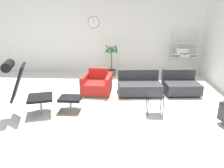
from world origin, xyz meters
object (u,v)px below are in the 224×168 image
object	(u,v)px
lounge_chair	(23,84)
shelf_unit	(183,52)
couch_low	(139,85)
potted_plant	(112,60)
ottoman	(70,100)
side_table	(155,97)
armchair_red	(97,84)
couch_second	(180,85)

from	to	relation	value
lounge_chair	shelf_unit	size ratio (longest dim) A/B	0.78
couch_low	potted_plant	world-z (taller)	potted_plant
lounge_chair	ottoman	world-z (taller)	lounge_chair
lounge_chair	side_table	size ratio (longest dim) A/B	2.68
side_table	armchair_red	bearing A→B (deg)	138.83
armchair_red	shelf_unit	world-z (taller)	shelf_unit
couch_low	potted_plant	bearing A→B (deg)	-68.42
ottoman	shelf_unit	distance (m)	4.88
lounge_chair	couch_second	bearing A→B (deg)	96.08
shelf_unit	ottoman	bearing A→B (deg)	-135.66
potted_plant	shelf_unit	xyz separation A→B (m)	(2.66, 0.16, 0.32)
lounge_chair	ottoman	size ratio (longest dim) A/B	2.48
couch_low	side_table	world-z (taller)	couch_low
ottoman	lounge_chair	bearing A→B (deg)	-161.95
armchair_red	couch_second	bearing A→B (deg)	-173.55
armchair_red	couch_low	size ratio (longest dim) A/B	0.69
side_table	couch_second	bearing A→B (deg)	57.53
lounge_chair	side_table	world-z (taller)	lounge_chair
ottoman	armchair_red	size ratio (longest dim) A/B	0.59
armchair_red	couch_second	distance (m)	2.49
ottoman	couch_second	bearing A→B (deg)	25.98
ottoman	potted_plant	size ratio (longest dim) A/B	0.41
couch_second	side_table	xyz separation A→B (m)	(-0.95, -1.49, 0.19)
couch_second	shelf_unit	xyz separation A→B (m)	(0.48, 1.93, 0.68)
couch_second	potted_plant	bearing A→B (deg)	-44.12
ottoman	side_table	xyz separation A→B (m)	(2.03, -0.04, 0.16)
ottoman	potted_plant	distance (m)	3.33
ottoman	side_table	world-z (taller)	side_table
couch_low	couch_second	size ratio (longest dim) A/B	1.23
couch_low	shelf_unit	bearing A→B (deg)	-135.15
lounge_chair	couch_second	distance (m)	4.35
armchair_red	lounge_chair	bearing A→B (deg)	51.05
armchair_red	side_table	xyz separation A→B (m)	(1.54, -1.34, 0.16)
couch_low	armchair_red	bearing A→B (deg)	-3.14
lounge_chair	couch_low	distance (m)	3.22
potted_plant	side_table	bearing A→B (deg)	-69.40
ottoman	couch_second	size ratio (longest dim) A/B	0.50
couch_low	shelf_unit	distance (m)	2.75
couch_second	lounge_chair	bearing A→B (deg)	19.14
couch_second	shelf_unit	bearing A→B (deg)	-109.03
armchair_red	side_table	world-z (taller)	armchair_red
ottoman	armchair_red	xyz separation A→B (m)	(0.49, 1.30, -0.00)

